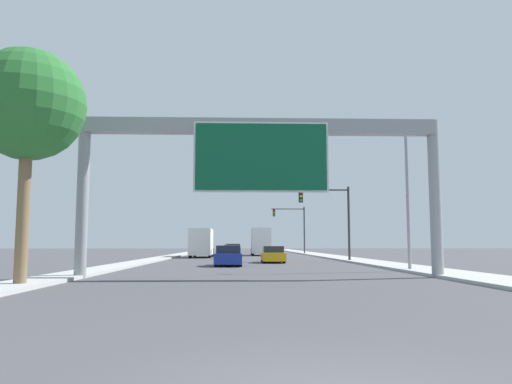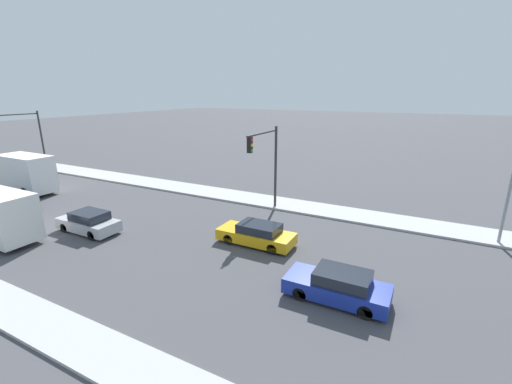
# 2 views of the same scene
# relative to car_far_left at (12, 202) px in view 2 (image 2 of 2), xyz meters

# --- Properties ---
(sidewalk_right) EXTENTS (3.00, 120.00, 0.15)m
(sidewalk_right) POSITION_rel_car_far_left_xyz_m (11.25, 4.08, -0.64)
(sidewalk_right) COLOR #AFAFAF
(sidewalk_right) RESTS_ON ground
(car_far_left) EXTENTS (1.86, 4.22, 1.52)m
(car_far_left) POSITION_rel_car_far_left_xyz_m (0.00, 0.00, 0.00)
(car_far_left) COLOR navy
(car_far_left) RESTS_ON ground
(car_near_right) EXTENTS (1.84, 4.32, 1.44)m
(car_near_right) POSITION_rel_car_far_left_xyz_m (0.00, -9.02, -0.03)
(car_near_right) COLOR #A5A8AD
(car_near_right) RESTS_ON ground
(car_far_center) EXTENTS (1.87, 4.60, 1.43)m
(car_far_center) POSITION_rel_car_far_left_xyz_m (0.00, -25.69, -0.04)
(car_far_center) COLOR navy
(car_far_center) RESTS_ON ground
(car_mid_right) EXTENTS (1.82, 4.76, 1.35)m
(car_mid_right) POSITION_rel_car_far_left_xyz_m (3.50, -19.78, -0.07)
(car_mid_right) COLOR gold
(car_mid_right) RESTS_ON ground
(truck_box_secondary) EXTENTS (2.41, 7.40, 3.53)m
(truck_box_secondary) POSITION_rel_car_far_left_xyz_m (3.50, 4.51, 1.07)
(truck_box_secondary) COLOR yellow
(truck_box_secondary) RESTS_ON ground
(traffic_light_near_intersection) EXTENTS (4.64, 0.32, 6.52)m
(traffic_light_near_intersection) POSITION_rel_car_far_left_xyz_m (8.82, -17.92, 3.68)
(traffic_light_near_intersection) COLOR #2D2D30
(traffic_light_near_intersection) RESTS_ON ground
(traffic_light_mid_block) EXTENTS (4.94, 0.32, 6.91)m
(traffic_light_mid_block) POSITION_rel_car_far_left_xyz_m (8.76, 12.08, 3.95)
(traffic_light_mid_block) COLOR #2D2D30
(traffic_light_mid_block) RESTS_ON ground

